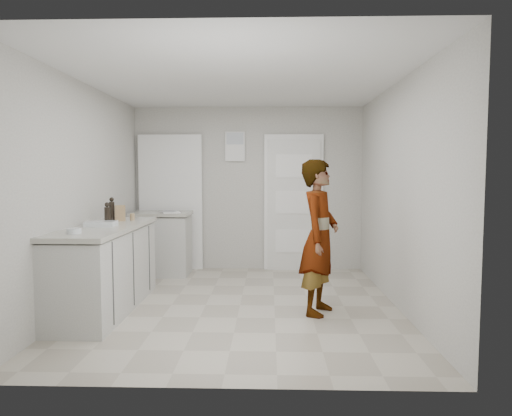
{
  "coord_description": "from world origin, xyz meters",
  "views": [
    {
      "loc": [
        0.33,
        -5.05,
        1.49
      ],
      "look_at": [
        0.17,
        0.4,
        1.07
      ],
      "focal_mm": 32.0,
      "sensor_mm": 36.0,
      "label": 1
    }
  ],
  "objects_px": {
    "person": "(319,237)",
    "oil_cruet_a": "(107,214)",
    "spice_jar": "(132,217)",
    "baking_dish": "(101,224)",
    "cake_mix_box": "(120,213)",
    "egg_bowl": "(74,231)",
    "oil_cruet_b": "(112,210)"
  },
  "relations": [
    {
      "from": "oil_cruet_a",
      "to": "baking_dish",
      "type": "xyz_separation_m",
      "value": [
        -0.02,
        -0.13,
        -0.09
      ]
    },
    {
      "from": "person",
      "to": "egg_bowl",
      "type": "bearing_deg",
      "value": 125.9
    },
    {
      "from": "oil_cruet_a",
      "to": "oil_cruet_b",
      "type": "bearing_deg",
      "value": 102.3
    },
    {
      "from": "person",
      "to": "oil_cruet_a",
      "type": "bearing_deg",
      "value": 108.17
    },
    {
      "from": "person",
      "to": "oil_cruet_a",
      "type": "xyz_separation_m",
      "value": [
        -2.31,
        0.13,
        0.23
      ]
    },
    {
      "from": "egg_bowl",
      "to": "person",
      "type": "bearing_deg",
      "value": 14.62
    },
    {
      "from": "cake_mix_box",
      "to": "egg_bowl",
      "type": "xyz_separation_m",
      "value": [
        -0.07,
        -1.12,
        -0.07
      ]
    },
    {
      "from": "baking_dish",
      "to": "egg_bowl",
      "type": "xyz_separation_m",
      "value": [
        -0.03,
        -0.61,
        0.0
      ]
    },
    {
      "from": "cake_mix_box",
      "to": "egg_bowl",
      "type": "height_order",
      "value": "cake_mix_box"
    },
    {
      "from": "oil_cruet_a",
      "to": "baking_dish",
      "type": "bearing_deg",
      "value": -99.96
    },
    {
      "from": "spice_jar",
      "to": "baking_dish",
      "type": "bearing_deg",
      "value": -103.72
    },
    {
      "from": "cake_mix_box",
      "to": "baking_dish",
      "type": "height_order",
      "value": "cake_mix_box"
    },
    {
      "from": "oil_cruet_b",
      "to": "egg_bowl",
      "type": "xyz_separation_m",
      "value": [
        0.03,
        -1.13,
        -0.11
      ]
    },
    {
      "from": "person",
      "to": "spice_jar",
      "type": "relative_size",
      "value": 19.75
    },
    {
      "from": "spice_jar",
      "to": "baking_dish",
      "type": "height_order",
      "value": "spice_jar"
    },
    {
      "from": "cake_mix_box",
      "to": "oil_cruet_a",
      "type": "distance_m",
      "value": 0.38
    },
    {
      "from": "spice_jar",
      "to": "egg_bowl",
      "type": "height_order",
      "value": "spice_jar"
    },
    {
      "from": "spice_jar",
      "to": "baking_dish",
      "type": "xyz_separation_m",
      "value": [
        -0.15,
        -0.62,
        -0.02
      ]
    },
    {
      "from": "cake_mix_box",
      "to": "oil_cruet_a",
      "type": "relative_size",
      "value": 0.76
    },
    {
      "from": "egg_bowl",
      "to": "baking_dish",
      "type": "bearing_deg",
      "value": 87.26
    },
    {
      "from": "oil_cruet_a",
      "to": "cake_mix_box",
      "type": "bearing_deg",
      "value": 87.81
    },
    {
      "from": "oil_cruet_b",
      "to": "person",
      "type": "bearing_deg",
      "value": -12.13
    },
    {
      "from": "cake_mix_box",
      "to": "spice_jar",
      "type": "xyz_separation_m",
      "value": [
        0.11,
        0.1,
        -0.05
      ]
    },
    {
      "from": "person",
      "to": "cake_mix_box",
      "type": "distance_m",
      "value": 2.36
    },
    {
      "from": "cake_mix_box",
      "to": "spice_jar",
      "type": "distance_m",
      "value": 0.16
    },
    {
      "from": "spice_jar",
      "to": "oil_cruet_a",
      "type": "xyz_separation_m",
      "value": [
        -0.13,
        -0.49,
        0.08
      ]
    },
    {
      "from": "person",
      "to": "egg_bowl",
      "type": "relative_size",
      "value": 12.11
    },
    {
      "from": "person",
      "to": "spice_jar",
      "type": "distance_m",
      "value": 2.27
    },
    {
      "from": "person",
      "to": "oil_cruet_a",
      "type": "distance_m",
      "value": 2.32
    },
    {
      "from": "person",
      "to": "cake_mix_box",
      "type": "xyz_separation_m",
      "value": [
        -2.29,
        0.51,
        0.2
      ]
    },
    {
      "from": "oil_cruet_a",
      "to": "oil_cruet_b",
      "type": "height_order",
      "value": "oil_cruet_b"
    },
    {
      "from": "cake_mix_box",
      "to": "oil_cruet_b",
      "type": "height_order",
      "value": "oil_cruet_b"
    }
  ]
}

